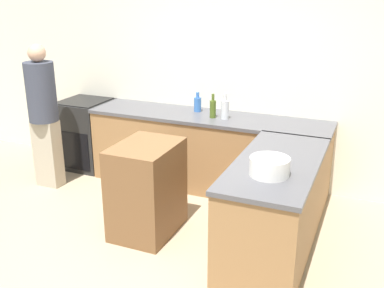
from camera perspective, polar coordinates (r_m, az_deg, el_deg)
name	(u,v)px	position (r m, az deg, el deg)	size (l,w,h in m)	color
ground_plane	(138,258)	(4.17, -6.93, -14.23)	(14.00, 14.00, 0.00)	tan
wall_back	(219,71)	(5.43, 3.39, 9.27)	(8.00, 0.06, 2.70)	silver
counter_back	(207,151)	(5.34, 1.92, -0.93)	(2.84, 0.68, 0.89)	olive
counter_peninsula	(275,207)	(4.08, 10.44, -7.93)	(0.69, 1.61, 0.89)	olive
range_oven	(86,133)	(6.15, -13.30, 1.31)	(0.61, 0.64, 0.90)	black
island_table	(147,189)	(4.37, -5.74, -5.70)	(0.54, 0.72, 0.90)	brown
mixing_bowl	(270,166)	(3.57, 9.82, -2.83)	(0.32, 0.32, 0.15)	white
olive_oil_bottle	(213,108)	(5.09, 2.67, 4.55)	(0.07, 0.07, 0.28)	#475B1E
vinegar_bottle_clear	(225,109)	(5.05, 4.21, 4.47)	(0.09, 0.09, 0.29)	silver
water_bottle_blue	(198,104)	(5.36, 0.72, 5.13)	(0.09, 0.09, 0.23)	#386BB7
person_by_range	(43,112)	(5.51, -18.36, 3.91)	(0.34, 0.34, 1.70)	#ADA38E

